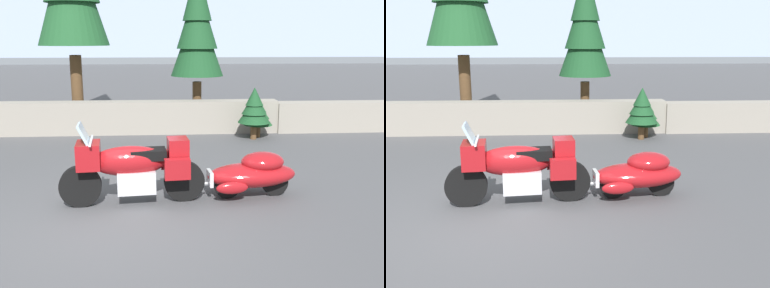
# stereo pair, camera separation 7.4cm
# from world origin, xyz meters

# --- Properties ---
(ground_plane) EXTENTS (80.00, 80.00, 0.00)m
(ground_plane) POSITION_xyz_m (0.00, 0.00, 0.00)
(ground_plane) COLOR #4C4C4F
(stone_guard_wall) EXTENTS (24.00, 0.62, 0.90)m
(stone_guard_wall) POSITION_xyz_m (0.78, 6.25, 0.42)
(stone_guard_wall) COLOR gray
(stone_guard_wall) RESTS_ON ground
(distant_ridgeline) EXTENTS (240.00, 80.00, 16.00)m
(distant_ridgeline) POSITION_xyz_m (0.00, 96.25, 8.00)
(distant_ridgeline) COLOR #99A8BF
(distant_ridgeline) RESTS_ON ground
(touring_motorcycle) EXTENTS (2.31, 0.87, 1.33)m
(touring_motorcycle) POSITION_xyz_m (0.30, 0.83, 0.62)
(touring_motorcycle) COLOR black
(touring_motorcycle) RESTS_ON ground
(car_shaped_trailer) EXTENTS (2.22, 0.86, 0.76)m
(car_shaped_trailer) POSITION_xyz_m (2.27, 1.02, 0.41)
(car_shaped_trailer) COLOR black
(car_shaped_trailer) RESTS_ON ground
(pine_tree_secondary) EXTENTS (1.52, 1.52, 4.68)m
(pine_tree_secondary) POSITION_xyz_m (1.82, 7.09, 2.93)
(pine_tree_secondary) COLOR brown
(pine_tree_secondary) RESTS_ON ground
(pine_sapling_near) EXTENTS (0.84, 0.84, 1.36)m
(pine_sapling_near) POSITION_xyz_m (3.18, 5.34, 0.85)
(pine_sapling_near) COLOR brown
(pine_sapling_near) RESTS_ON ground
(pine_sapling_farther) EXTENTS (0.77, 0.77, 1.04)m
(pine_sapling_farther) POSITION_xyz_m (3.34, 5.57, 0.65)
(pine_sapling_farther) COLOR brown
(pine_sapling_farther) RESTS_ON ground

